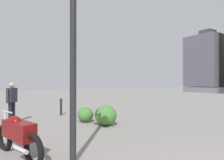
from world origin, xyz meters
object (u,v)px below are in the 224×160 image
object	(u,v)px
motorcycle	(18,135)
pedestrian	(12,99)
lamppost	(73,30)
bollard_mid	(61,106)

from	to	relation	value
motorcycle	pedestrian	size ratio (longest dim) A/B	1.23
lamppost	pedestrian	distance (m)	5.52
lamppost	bollard_mid	xyz separation A→B (m)	(5.90, -1.72, -2.40)
motorcycle	pedestrian	world-z (taller)	pedestrian
pedestrian	lamppost	bearing A→B (deg)	-172.87
lamppost	pedestrian	size ratio (longest dim) A/B	2.54
motorcycle	bollard_mid	world-z (taller)	motorcycle
bollard_mid	lamppost	bearing A→B (deg)	163.79
lamppost	motorcycle	distance (m)	2.75
lamppost	pedestrian	bearing A→B (deg)	7.13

